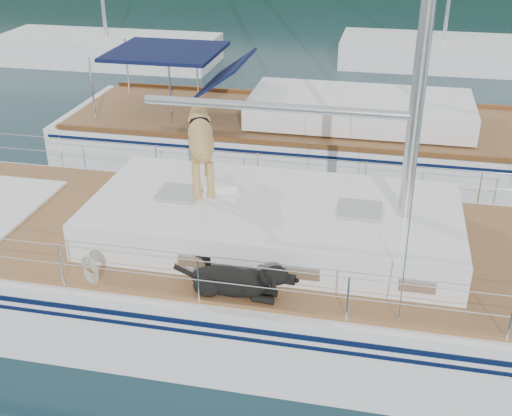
# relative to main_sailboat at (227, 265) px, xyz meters

# --- Properties ---
(ground) EXTENTS (120.00, 120.00, 0.00)m
(ground) POSITION_rel_main_sailboat_xyz_m (-0.09, 0.00, -0.68)
(ground) COLOR black
(ground) RESTS_ON ground
(main_sailboat) EXTENTS (12.00, 3.90, 14.01)m
(main_sailboat) POSITION_rel_main_sailboat_xyz_m (0.00, 0.00, 0.00)
(main_sailboat) COLOR white
(main_sailboat) RESTS_ON ground
(neighbor_sailboat) EXTENTS (11.00, 3.50, 13.30)m
(neighbor_sailboat) POSITION_rel_main_sailboat_xyz_m (0.49, 5.72, -0.06)
(neighbor_sailboat) COLOR white
(neighbor_sailboat) RESTS_ON ground
(bg_boat_west) EXTENTS (8.00, 3.00, 11.65)m
(bg_boat_west) POSITION_rel_main_sailboat_xyz_m (-8.09, 14.00, -0.24)
(bg_boat_west) COLOR white
(bg_boat_west) RESTS_ON ground
(bg_boat_center) EXTENTS (7.20, 3.00, 11.65)m
(bg_boat_center) POSITION_rel_main_sailboat_xyz_m (3.91, 16.00, -0.23)
(bg_boat_center) COLOR white
(bg_boat_center) RESTS_ON ground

